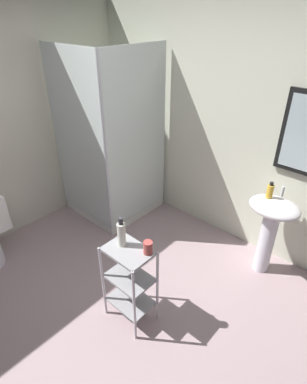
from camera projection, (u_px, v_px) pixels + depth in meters
name	position (u px, v px, depth m)	size (l,w,h in m)	color
ground_plane	(105.00, 329.00, 2.57)	(4.20, 4.20, 0.02)	#A48B90
wall_back	(237.00, 128.00, 3.09)	(4.20, 0.14, 2.50)	silver
shower_stall	(113.00, 180.00, 3.80)	(0.92, 0.92, 2.00)	white
pedestal_sink	(271.00, 222.00, 2.86)	(0.46, 0.37, 0.81)	white
sink_faucet	(283.00, 191.00, 2.79)	(0.03, 0.03, 0.10)	silver
storage_cart	(130.00, 279.00, 2.46)	(0.38, 0.28, 0.74)	silver
hand_soap_bottle	(270.00, 191.00, 2.77)	(0.06, 0.06, 0.16)	gold
lotion_bottle_white	(121.00, 234.00, 2.30)	(0.06, 0.06, 0.25)	white
rinse_cup	(148.00, 248.00, 2.25)	(0.07, 0.07, 0.10)	#B24742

